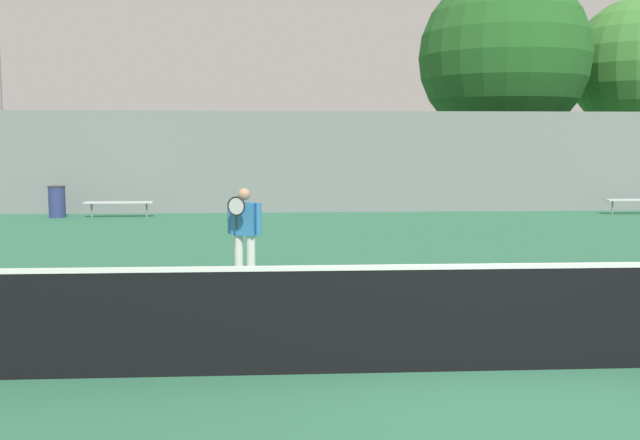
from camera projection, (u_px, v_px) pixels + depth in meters
ground_plane at (486, 370)px, 7.56m from camera, size 100.00×100.00×0.00m
tennis_net at (487, 317)px, 7.50m from camera, size 12.12×0.09×1.09m
tennis_player at (244, 229)px, 12.18m from camera, size 0.56×0.51×1.55m
bench_courtside_near at (119, 203)px, 22.66m from camera, size 2.06×0.40×0.47m
bench_courtside_far at (636, 201)px, 23.63m from camera, size 1.91×0.40×0.47m
trash_bin at (57, 202)px, 22.60m from camera, size 0.52×0.52×0.96m
back_fence at (340, 162)px, 24.19m from camera, size 28.28×0.06×3.26m
tree_green_tall at (504, 57)px, 28.73m from camera, size 6.56×6.56×8.79m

